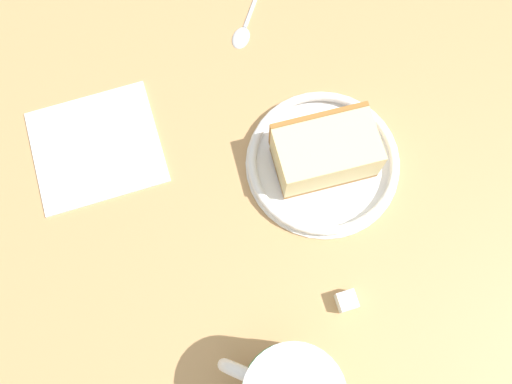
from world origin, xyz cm
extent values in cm
cube|color=tan|center=(0.00, 0.00, -1.72)|extent=(123.55, 123.55, 3.43)
cylinder|color=white|center=(-8.17, 0.03, 0.37)|extent=(16.77, 16.77, 0.74)
torus|color=white|center=(-8.17, 0.03, 1.23)|extent=(16.42, 16.42, 0.99)
cube|color=#9E662D|center=(-8.17, 0.03, 1.04)|extent=(11.94, 10.33, 0.60)
cube|color=beige|center=(-8.17, 0.03, 3.70)|extent=(11.94, 10.33, 4.73)
cube|color=#9E662D|center=(-9.81, -2.81, 3.70)|extent=(9.26, 5.69, 4.73)
torus|color=white|center=(12.85, 9.72, 4.89)|extent=(3.24, 5.48, 5.47)
ellipsoid|color=silver|center=(-12.91, -17.66, 0.40)|extent=(3.59, 3.17, 0.80)
cube|color=white|center=(8.11, -18.92, 0.30)|extent=(17.94, 17.44, 0.60)
cube|color=white|center=(0.93, 11.84, 0.93)|extent=(2.52, 2.52, 1.86)
camera|label=1|loc=(11.36, 9.50, 56.67)|focal=38.58mm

